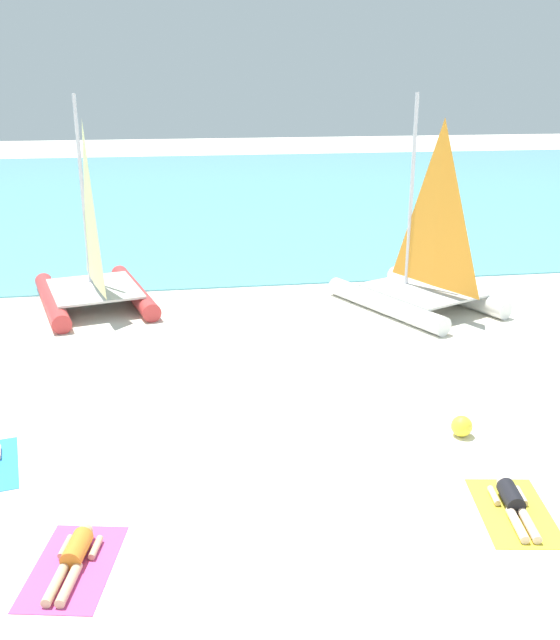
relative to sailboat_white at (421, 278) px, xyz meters
name	(u,v)px	position (x,y,z in m)	size (l,w,h in m)	color
ground_plane	(256,311)	(-4.80, 0.48, -0.91)	(120.00, 120.00, 0.00)	silver
ocean_water	(208,192)	(-4.80, 22.94, -0.88)	(120.00, 40.00, 0.05)	#5BB2C1
sailboat_white	(421,278)	(0.00, 0.00, 0.00)	(4.65, 5.48, 6.09)	white
sailboat_red	(93,277)	(-9.50, 1.68, -0.01)	(4.00, 5.22, 6.05)	#CC3838
towel_middle	(73,567)	(-8.81, -10.55, -0.90)	(1.10, 1.90, 0.01)	#D84C99
sunbather_middle	(74,556)	(-8.79, -10.48, -0.78)	(0.71, 1.56, 0.30)	orange
towel_right	(514,512)	(-2.08, -10.28, -0.90)	(1.10, 1.90, 0.01)	yellow
sunbather_right	(513,503)	(-2.07, -10.21, -0.78)	(0.66, 1.57, 0.30)	black
beach_ball	(462,426)	(-1.90, -7.74, -0.71)	(0.40, 0.40, 0.40)	yellow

